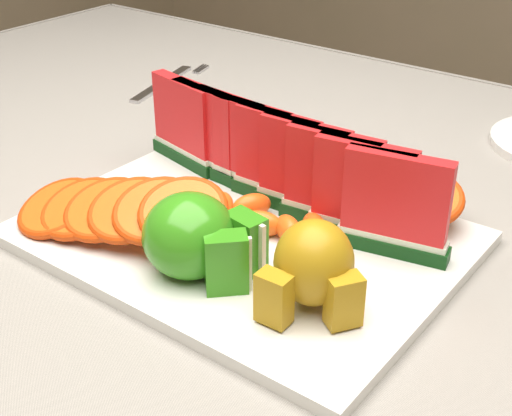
{
  "coord_description": "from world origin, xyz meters",
  "views": [
    {
      "loc": [
        0.44,
        -0.55,
        1.12
      ],
      "look_at": [
        0.1,
        -0.1,
        0.81
      ],
      "focal_mm": 50.0,
      "sensor_mm": 36.0,
      "label": 1
    }
  ],
  "objects_px": {
    "platter": "(244,236)",
    "apple_cluster": "(197,239)",
    "pear_cluster": "(313,267)",
    "fork": "(166,82)"
  },
  "relations": [
    {
      "from": "platter",
      "to": "apple_cluster",
      "type": "xyz_separation_m",
      "value": [
        0.01,
        -0.08,
        0.04
      ]
    },
    {
      "from": "fork",
      "to": "apple_cluster",
      "type": "bearing_deg",
      "value": -43.37
    },
    {
      "from": "pear_cluster",
      "to": "fork",
      "type": "xyz_separation_m",
      "value": [
        -0.5,
        0.35,
        -0.05
      ]
    },
    {
      "from": "apple_cluster",
      "to": "pear_cluster",
      "type": "relative_size",
      "value": 1.29
    },
    {
      "from": "platter",
      "to": "fork",
      "type": "distance_m",
      "value": 0.48
    },
    {
      "from": "platter",
      "to": "apple_cluster",
      "type": "bearing_deg",
      "value": -82.83
    },
    {
      "from": "pear_cluster",
      "to": "apple_cluster",
      "type": "bearing_deg",
      "value": -171.24
    },
    {
      "from": "platter",
      "to": "fork",
      "type": "bearing_deg",
      "value": 142.53
    },
    {
      "from": "pear_cluster",
      "to": "fork",
      "type": "distance_m",
      "value": 0.61
    },
    {
      "from": "apple_cluster",
      "to": "pear_cluster",
      "type": "distance_m",
      "value": 0.11
    }
  ]
}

